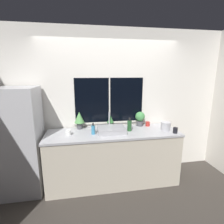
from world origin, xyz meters
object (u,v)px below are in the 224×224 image
at_px(potted_plant_left, 79,119).
at_px(mug_white, 69,133).
at_px(refrigerator, 17,142).
at_px(soap_bottle, 93,130).
at_px(bottle_tall, 129,125).
at_px(mug_red, 148,124).
at_px(kettle, 166,126).
at_px(potted_plant_center, 110,121).
at_px(potted_plant_right, 140,118).
at_px(mug_black, 175,130).
at_px(sink, 111,130).

relative_size(potted_plant_left, mug_white, 3.59).
distance_m(refrigerator, soap_bottle, 1.22).
height_order(soap_bottle, mug_white, soap_bottle).
bearing_deg(bottle_tall, mug_red, 27.41).
bearing_deg(kettle, potted_plant_center, 160.23).
distance_m(refrigerator, mug_white, 0.82).
height_order(potted_plant_right, mug_black, potted_plant_right).
distance_m(potted_plant_right, kettle, 0.49).
height_order(potted_plant_center, bottle_tall, bottle_tall).
relative_size(sink, kettle, 2.76).
bearing_deg(mug_white, mug_red, 9.75).
distance_m(sink, kettle, 0.96).
relative_size(bottle_tall, kettle, 1.40).
bearing_deg(potted_plant_right, kettle, -42.85).
bearing_deg(mug_black, potted_plant_right, 131.83).
relative_size(mug_black, mug_white, 1.11).
distance_m(sink, mug_white, 0.70).
height_order(potted_plant_center, kettle, potted_plant_center).
distance_m(bottle_tall, mug_white, 1.03).
bearing_deg(refrigerator, sink, -1.10).
bearing_deg(potted_plant_left, soap_bottle, -55.59).
height_order(bottle_tall, mug_red, bottle_tall).
bearing_deg(soap_bottle, kettle, -0.45).
bearing_deg(potted_plant_center, mug_red, -3.61).
bearing_deg(mug_red, sink, -162.32).
xyz_separation_m(potted_plant_center, kettle, (0.93, -0.33, -0.04)).
relative_size(sink, potted_plant_center, 2.02).
xyz_separation_m(refrigerator, potted_plant_right, (2.11, 0.25, 0.23)).
xyz_separation_m(potted_plant_left, kettle, (1.49, -0.33, -0.11)).
bearing_deg(potted_plant_left, mug_white, -120.71).
xyz_separation_m(bottle_tall, mug_red, (0.42, 0.22, -0.06)).
relative_size(mug_white, mug_red, 1.07).
distance_m(mug_black, mug_white, 1.76).
height_order(refrigerator, sink, refrigerator).
distance_m(refrigerator, potted_plant_right, 2.14).
height_order(sink, bottle_tall, sink).
bearing_deg(potted_plant_left, mug_black, -17.63).
relative_size(potted_plant_center, kettle, 1.36).
relative_size(potted_plant_center, mug_white, 2.61).
bearing_deg(mug_white, bottle_tall, 1.77).
relative_size(potted_plant_left, kettle, 1.87).
relative_size(refrigerator, kettle, 10.29).
xyz_separation_m(refrigerator, potted_plant_center, (1.54, 0.25, 0.20)).
relative_size(potted_plant_center, mug_black, 2.35).
height_order(mug_black, kettle, kettle).
bearing_deg(bottle_tall, potted_plant_center, 138.01).
xyz_separation_m(sink, potted_plant_center, (0.03, 0.28, 0.07)).
bearing_deg(mug_white, sink, 0.94).
relative_size(potted_plant_center, bottle_tall, 0.97).
distance_m(potted_plant_left, bottle_tall, 0.90).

